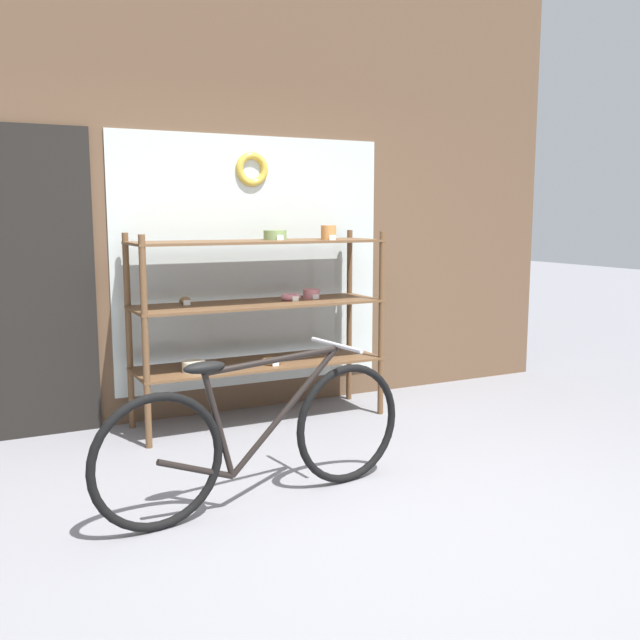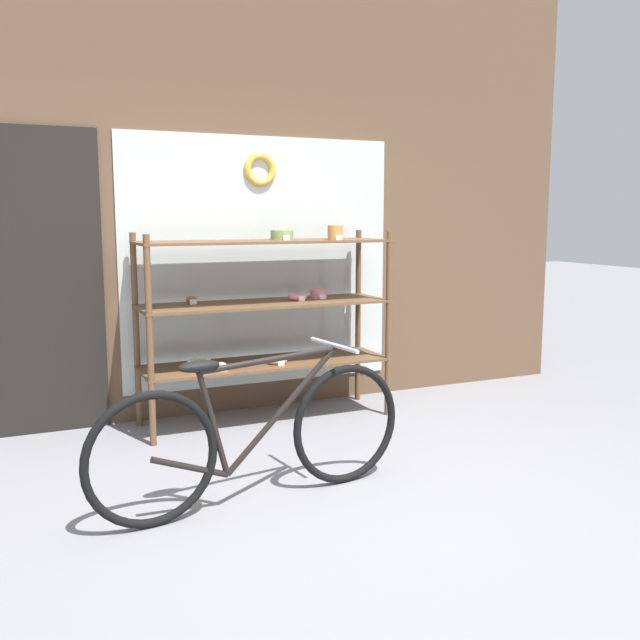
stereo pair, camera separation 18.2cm
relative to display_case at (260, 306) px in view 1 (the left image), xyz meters
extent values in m
plane|color=gray|center=(-0.11, -1.87, -0.86)|extent=(30.00, 30.00, 0.00)
cube|color=brown|center=(-0.11, 0.41, 0.87)|extent=(6.07, 0.08, 3.45)
cube|color=silver|center=(0.09, 0.36, 0.29)|extent=(2.15, 0.02, 1.90)
cube|color=black|center=(-1.51, 0.36, 0.19)|extent=(0.84, 0.03, 2.10)
torus|color=gold|center=(0.09, 0.35, 0.99)|extent=(0.26, 0.06, 0.26)
cylinder|color=brown|center=(-0.90, -0.25, -0.16)|extent=(0.04, 0.04, 1.39)
cylinder|color=brown|center=(0.88, -0.25, -0.16)|extent=(0.04, 0.04, 1.39)
cylinder|color=brown|center=(-0.90, 0.25, -0.16)|extent=(0.04, 0.04, 1.39)
cylinder|color=brown|center=(0.88, 0.25, -0.16)|extent=(0.04, 0.04, 1.39)
cube|color=brown|center=(-0.01, 0.00, -0.42)|extent=(1.82, 0.54, 0.02)
cube|color=brown|center=(-0.01, 0.00, 0.02)|extent=(1.82, 0.54, 0.02)
cube|color=brown|center=(-0.01, 0.00, 0.47)|extent=(1.82, 0.54, 0.02)
ellipsoid|color=brown|center=(-0.52, 0.13, 0.06)|extent=(0.08, 0.07, 0.06)
cube|color=white|center=(-0.52, 0.09, 0.05)|extent=(0.05, 0.00, 0.04)
torus|color=#B27A42|center=(0.04, -0.09, -0.39)|extent=(0.15, 0.15, 0.04)
cube|color=white|center=(0.04, -0.18, -0.40)|extent=(0.05, 0.00, 0.04)
ellipsoid|color=beige|center=(-0.39, -0.14, -0.39)|extent=(0.08, 0.07, 0.06)
cube|color=white|center=(-0.39, -0.19, -0.40)|extent=(0.05, 0.00, 0.04)
cylinder|color=pink|center=(0.45, 0.07, 0.06)|extent=(0.13, 0.13, 0.07)
cube|color=white|center=(0.45, 0.00, 0.05)|extent=(0.05, 0.00, 0.04)
cylinder|color=beige|center=(-0.53, -0.08, -0.38)|extent=(0.16, 0.16, 0.07)
cube|color=white|center=(-0.53, -0.17, -0.40)|extent=(0.05, 0.00, 0.04)
cylinder|color=#7A995B|center=(0.15, 0.08, 0.51)|extent=(0.17, 0.17, 0.07)
cube|color=white|center=(0.15, -0.02, 0.49)|extent=(0.05, 0.00, 0.04)
cylinder|color=#C67F42|center=(0.50, -0.10, 0.53)|extent=(0.11, 0.11, 0.10)
cube|color=white|center=(0.50, -0.16, 0.49)|extent=(0.05, 0.00, 0.04)
torus|color=pink|center=(0.26, 0.03, 0.05)|extent=(0.15, 0.15, 0.05)
cube|color=white|center=(0.26, -0.05, 0.05)|extent=(0.05, 0.00, 0.04)
torus|color=black|center=(-1.14, -1.50, -0.51)|extent=(0.68, 0.13, 0.68)
torus|color=black|center=(-0.02, -1.36, -0.51)|extent=(0.68, 0.13, 0.68)
cylinder|color=black|center=(-0.43, -1.41, -0.37)|extent=(0.67, 0.12, 0.62)
cylinder|color=black|center=(-0.50, -1.42, -0.09)|extent=(0.79, 0.13, 0.07)
cylinder|color=black|center=(-0.82, -1.46, -0.39)|extent=(0.17, 0.05, 0.56)
cylinder|color=black|center=(-0.95, -1.47, -0.59)|extent=(0.41, 0.08, 0.18)
ellipsoid|color=black|center=(-0.89, -1.47, -0.08)|extent=(0.23, 0.12, 0.06)
cylinder|color=#B2B2B7|center=(-0.11, -1.37, -0.05)|extent=(0.08, 0.46, 0.02)
camera|label=1|loc=(-1.93, -4.76, 0.66)|focal=40.00mm
camera|label=2|loc=(-1.76, -4.84, 0.66)|focal=40.00mm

